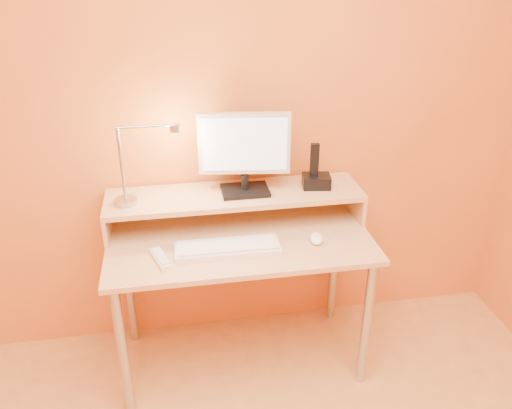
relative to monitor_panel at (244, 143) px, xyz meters
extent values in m
cube|color=orange|center=(-0.05, 0.16, 0.13)|extent=(3.00, 0.04, 2.50)
cylinder|color=#AAAAB1|center=(-0.60, -0.41, -0.77)|extent=(0.04, 0.04, 0.69)
cylinder|color=#AAAAB1|center=(0.50, -0.41, -0.77)|extent=(0.04, 0.04, 0.69)
cylinder|color=#AAAAB1|center=(-0.60, 0.09, -0.77)|extent=(0.04, 0.04, 0.69)
cylinder|color=#AAAAB1|center=(0.50, 0.09, -0.77)|extent=(0.04, 0.04, 0.69)
cube|color=tan|center=(-0.05, -0.16, -0.41)|extent=(1.20, 0.60, 0.02)
cube|color=tan|center=(-0.64, -0.01, -0.33)|extent=(0.02, 0.30, 0.14)
cube|color=tan|center=(0.54, -0.01, -0.33)|extent=(0.02, 0.30, 0.14)
cube|color=tan|center=(-0.05, -0.01, -0.25)|extent=(1.20, 0.30, 0.02)
cube|color=black|center=(0.00, -0.01, -0.23)|extent=(0.22, 0.16, 0.02)
cylinder|color=black|center=(0.00, -0.01, -0.19)|extent=(0.04, 0.04, 0.07)
cube|color=silver|center=(0.00, 0.00, 0.00)|extent=(0.42, 0.09, 0.28)
cube|color=black|center=(0.00, 0.02, 0.00)|extent=(0.37, 0.06, 0.24)
cube|color=silver|center=(0.00, -0.02, 0.00)|extent=(0.38, 0.06, 0.25)
cylinder|color=#AAAAB1|center=(-0.54, -0.04, -0.23)|extent=(0.10, 0.10, 0.02)
cylinder|color=#AAAAB1|center=(-0.54, -0.04, -0.05)|extent=(0.01, 0.01, 0.33)
cylinder|color=#AAAAB1|center=(-0.42, -0.04, 0.12)|extent=(0.24, 0.01, 0.01)
cylinder|color=#AAAAB1|center=(-0.30, -0.04, 0.10)|extent=(0.04, 0.04, 0.03)
cylinder|color=#FFEAC6|center=(-0.30, -0.04, 0.09)|extent=(0.03, 0.03, 0.00)
cube|color=black|center=(0.34, -0.01, -0.21)|extent=(0.14, 0.12, 0.06)
cube|color=black|center=(0.33, -0.01, -0.10)|extent=(0.04, 0.03, 0.16)
cube|color=blue|center=(0.39, -0.06, -0.21)|extent=(0.01, 0.00, 0.04)
cube|color=silver|center=(-0.12, -0.25, -0.39)|extent=(0.46, 0.15, 0.02)
ellipsoid|color=white|center=(0.29, -0.25, -0.38)|extent=(0.08, 0.11, 0.03)
cube|color=silver|center=(-0.41, -0.28, -0.39)|extent=(0.09, 0.18, 0.02)
camera|label=1|loc=(-0.32, -2.18, 0.80)|focal=36.27mm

